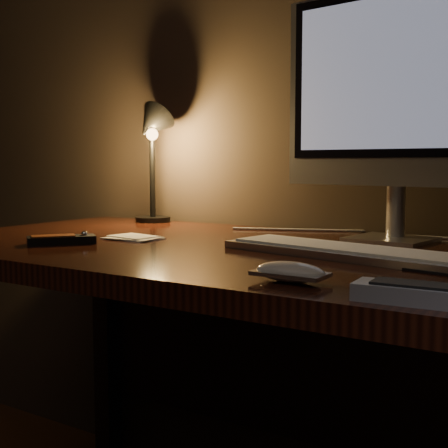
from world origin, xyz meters
The scene contains 9 objects.
desk centered at (0.00, 1.93, 0.62)m, with size 1.60×0.75×0.75m.
monitor centered at (0.16, 2.12, 1.07)m, with size 0.52×0.17×0.55m.
keyboard centered at (0.17, 1.86, 0.76)m, with size 0.49×0.14×0.02m, color silver.
mouse centered at (0.19, 1.57, 0.76)m, with size 0.11×0.06×0.02m, color white.
media_remote centered at (-0.41, 1.69, 0.76)m, with size 0.13×0.14×0.03m.
tv_remote centered at (0.42, 1.54, 0.76)m, with size 0.22×0.07×0.03m.
papers centered at (-0.34, 1.84, 0.75)m, with size 0.12×0.08×0.01m, color white.
desk_lamp centered at (-0.53, 2.15, 0.98)m, with size 0.15×0.17×0.34m.
cable centered at (0.07, 2.19, 0.75)m, with size 0.01×0.01×0.64m, color white.
Camera 1 is at (0.59, 0.78, 0.92)m, focal length 50.00 mm.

